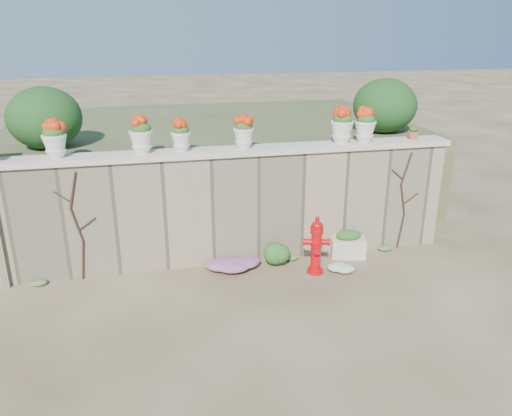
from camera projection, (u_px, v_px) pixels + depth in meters
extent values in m
plane|color=brown|center=(256.00, 308.00, 7.69)|extent=(80.00, 80.00, 0.00)
cube|color=gray|center=(234.00, 208.00, 9.00)|extent=(8.00, 0.40, 2.00)
cube|color=beige|center=(233.00, 151.00, 8.64)|extent=(8.10, 0.52, 0.10)
cube|color=#384C23|center=(210.00, 164.00, 11.93)|extent=(9.00, 6.00, 2.00)
ellipsoid|color=#143814|center=(45.00, 118.00, 8.90)|extent=(1.30, 1.30, 1.10)
ellipsoid|color=#143814|center=(385.00, 106.00, 10.27)|extent=(1.30, 1.30, 1.10)
cylinder|color=black|center=(83.00, 260.00, 8.46)|extent=(0.12, 0.04, 0.70)
cylinder|color=black|center=(77.00, 225.00, 8.23)|extent=(0.17, 0.04, 0.61)
cylinder|color=black|center=(73.00, 190.00, 8.03)|extent=(0.18, 0.04, 0.61)
cylinder|color=black|center=(87.00, 224.00, 8.27)|extent=(0.30, 0.02, 0.22)
cylinder|color=black|center=(62.00, 197.00, 8.03)|extent=(0.25, 0.02, 0.21)
cylinder|color=black|center=(401.00, 231.00, 9.69)|extent=(0.12, 0.04, 0.70)
cylinder|color=black|center=(403.00, 199.00, 9.46)|extent=(0.17, 0.04, 0.61)
cylinder|color=black|center=(406.00, 169.00, 9.26)|extent=(0.18, 0.04, 0.61)
cylinder|color=black|center=(411.00, 199.00, 9.50)|extent=(0.30, 0.02, 0.22)
cylinder|color=black|center=(397.00, 174.00, 9.26)|extent=(0.25, 0.02, 0.21)
cylinder|color=#C2070C|center=(315.00, 271.00, 8.80)|extent=(0.30, 0.30, 0.05)
cylinder|color=#C2070C|center=(316.00, 250.00, 8.66)|extent=(0.18, 0.18, 0.66)
cylinder|color=#C2070C|center=(316.00, 242.00, 8.61)|extent=(0.22, 0.22, 0.04)
cylinder|color=#C2070C|center=(317.00, 230.00, 8.53)|extent=(0.22, 0.22, 0.13)
ellipsoid|color=#C2070C|center=(317.00, 224.00, 8.49)|extent=(0.20, 0.20, 0.15)
cylinder|color=#C2070C|center=(317.00, 220.00, 8.47)|extent=(0.07, 0.07, 0.11)
cylinder|color=#C2070C|center=(308.00, 242.00, 8.61)|extent=(0.17, 0.14, 0.11)
cylinder|color=#C2070C|center=(325.00, 242.00, 8.60)|extent=(0.17, 0.14, 0.11)
cylinder|color=#C2070C|center=(317.00, 250.00, 8.53)|extent=(0.12, 0.13, 0.10)
cube|color=beige|center=(348.00, 247.00, 9.36)|extent=(0.70, 0.50, 0.37)
ellipsoid|color=#1E5119|center=(349.00, 235.00, 9.28)|extent=(0.54, 0.40, 0.19)
ellipsoid|color=#1E5119|center=(278.00, 252.00, 8.91)|extent=(0.60, 0.54, 0.57)
ellipsoid|color=#C527B1|center=(237.00, 264.00, 8.83)|extent=(1.00, 0.67, 0.27)
ellipsoid|color=white|center=(343.00, 267.00, 8.78)|extent=(0.52, 0.42, 0.19)
ellipsoid|color=#1E5119|center=(53.00, 132.00, 7.88)|extent=(0.33, 0.33, 0.20)
ellipsoid|color=red|center=(53.00, 127.00, 7.85)|extent=(0.29, 0.29, 0.21)
ellipsoid|color=#1E5119|center=(140.00, 128.00, 8.16)|extent=(0.34, 0.34, 0.20)
ellipsoid|color=red|center=(140.00, 123.00, 8.13)|extent=(0.30, 0.30, 0.21)
ellipsoid|color=#1E5119|center=(181.00, 130.00, 8.31)|extent=(0.29, 0.29, 0.17)
ellipsoid|color=red|center=(180.00, 126.00, 8.29)|extent=(0.25, 0.25, 0.18)
ellipsoid|color=#1E5119|center=(244.00, 126.00, 8.53)|extent=(0.31, 0.31, 0.19)
ellipsoid|color=red|center=(244.00, 121.00, 8.50)|extent=(0.27, 0.27, 0.19)
ellipsoid|color=#1E5119|center=(342.00, 119.00, 8.88)|extent=(0.35, 0.35, 0.21)
ellipsoid|color=red|center=(343.00, 114.00, 8.85)|extent=(0.31, 0.31, 0.22)
ellipsoid|color=#1E5119|center=(366.00, 119.00, 8.98)|extent=(0.33, 0.33, 0.20)
ellipsoid|color=red|center=(366.00, 114.00, 8.95)|extent=(0.29, 0.29, 0.21)
ellipsoid|color=#1E5119|center=(414.00, 129.00, 9.27)|extent=(0.17, 0.17, 0.12)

